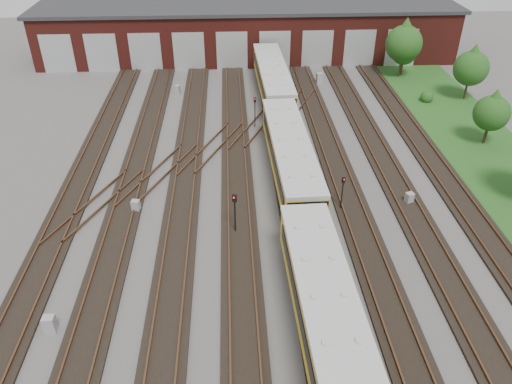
{
  "coord_description": "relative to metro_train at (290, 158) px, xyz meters",
  "views": [
    {
      "loc": [
        -2.33,
        -23.69,
        20.26
      ],
      "look_at": [
        -0.82,
        4.13,
        2.0
      ],
      "focal_mm": 35.0,
      "sensor_mm": 36.0,
      "label": 1
    }
  ],
  "objects": [
    {
      "name": "ground",
      "position": [
        -2.0,
        -8.77,
        -1.95
      ],
      "size": [
        120.0,
        120.0,
        0.0
      ],
      "primitive_type": "plane",
      "color": "#4E4A48",
      "rests_on": "ground"
    },
    {
      "name": "track_network",
      "position": [
        -2.17,
        -8.19,
        -1.84
      ],
      "size": [
        30.4,
        70.0,
        0.33
      ],
      "color": "black",
      "rests_on": "ground"
    },
    {
      "name": "maintenance_shed",
      "position": [
        -2.01,
        31.2,
        1.26
      ],
      "size": [
        51.0,
        12.5,
        6.35
      ],
      "color": "#591B16",
      "rests_on": "ground"
    },
    {
      "name": "grass_verge",
      "position": [
        17.0,
        1.23,
        -1.92
      ],
      "size": [
        8.0,
        55.0,
        0.05
      ],
      "primitive_type": "cube",
      "color": "#1C4717",
      "rests_on": "ground"
    },
    {
      "name": "metro_train",
      "position": [
        0.0,
        0.0,
        0.0
      ],
      "size": [
        3.15,
        47.33,
        3.15
      ],
      "rotation": [
        0.0,
        0.0,
        0.03
      ],
      "color": "black",
      "rests_on": "ground"
    },
    {
      "name": "signal_mast_0",
      "position": [
        -4.27,
        -6.41,
        -0.0
      ],
      "size": [
        0.31,
        0.29,
        3.0
      ],
      "rotation": [
        0.0,
        0.0,
        -0.36
      ],
      "color": "black",
      "rests_on": "ground"
    },
    {
      "name": "signal_mast_1",
      "position": [
        -2.15,
        9.48,
        -0.12
      ],
      "size": [
        0.22,
        0.2,
        2.87
      ],
      "rotation": [
        0.0,
        0.0,
        0.0
      ],
      "color": "black",
      "rests_on": "ground"
    },
    {
      "name": "signal_mast_2",
      "position": [
        1.18,
        -0.65,
        0.13
      ],
      "size": [
        0.27,
        0.25,
        3.23
      ],
      "rotation": [
        0.0,
        0.0,
        -0.04
      ],
      "color": "black",
      "rests_on": "ground"
    },
    {
      "name": "signal_mast_3",
      "position": [
        3.16,
        -4.16,
        -0.24
      ],
      "size": [
        0.24,
        0.22,
        2.66
      ],
      "rotation": [
        0.0,
        0.0,
        0.14
      ],
      "color": "black",
      "rests_on": "ground"
    },
    {
      "name": "relay_cabinet_0",
      "position": [
        -13.98,
        -14.2,
        -1.44
      ],
      "size": [
        0.61,
        0.51,
        1.0
      ],
      "primitive_type": "cube",
      "rotation": [
        0.0,
        0.0,
        -0.01
      ],
      "color": "#96979A",
      "rests_on": "ground"
    },
    {
      "name": "relay_cabinet_1",
      "position": [
        -9.91,
        17.94,
        -1.49
      ],
      "size": [
        0.68,
        0.64,
        0.91
      ],
      "primitive_type": "cube",
      "rotation": [
        0.0,
        0.0,
        -0.42
      ],
      "color": "#96979A",
      "rests_on": "ground"
    },
    {
      "name": "relay_cabinet_2",
      "position": [
        -11.13,
        -3.63,
        -1.49
      ],
      "size": [
        0.62,
        0.54,
        0.91
      ],
      "primitive_type": "cube",
      "rotation": [
        0.0,
        0.0,
        -0.18
      ],
      "color": "#96979A",
      "rests_on": "ground"
    },
    {
      "name": "relay_cabinet_3",
      "position": [
        5.59,
        20.25,
        -1.4
      ],
      "size": [
        0.72,
        0.63,
        1.09
      ],
      "primitive_type": "cube",
      "rotation": [
        0.0,
        0.0,
        0.14
      ],
      "color": "#96979A",
      "rests_on": "ground"
    },
    {
      "name": "relay_cabinet_4",
      "position": [
        8.17,
        -3.7,
        -1.5
      ],
      "size": [
        0.66,
        0.6,
        0.89
      ],
      "primitive_type": "cube",
      "rotation": [
        0.0,
        0.0,
        0.36
      ],
      "color": "#96979A",
      "rests_on": "ground"
    },
    {
      "name": "tree_0",
      "position": [
        14.99,
        21.63,
        2.33
      ],
      "size": [
        4.02,
        4.02,
        6.66
      ],
      "color": "#342517",
      "rests_on": "ground"
    },
    {
      "name": "tree_1",
      "position": [
        15.39,
        22.16,
        1.1
      ],
      "size": [
        2.86,
        2.86,
        4.75
      ],
      "color": "#342517",
      "rests_on": "ground"
    },
    {
      "name": "tree_2",
      "position": [
        19.83,
        14.82,
        1.75
      ],
      "size": [
        3.47,
        3.47,
        5.75
      ],
      "color": "#342517",
      "rests_on": "ground"
    },
    {
      "name": "tree_3",
      "position": [
        17.58,
        5.09,
        1.26
      ],
      "size": [
        3.02,
        3.02,
        5.0
      ],
      "color": "#342517",
      "rests_on": "ground"
    },
    {
      "name": "bush_1",
      "position": [
        15.71,
        14.42,
        -1.3
      ],
      "size": [
        1.29,
        1.29,
        1.29
      ],
      "primitive_type": "sphere",
      "color": "#174513",
      "rests_on": "ground"
    },
    {
      "name": "bush_2",
      "position": [
        18.78,
        26.23,
        -1.34
      ],
      "size": [
        1.21,
        1.21,
        1.21
      ],
      "primitive_type": "sphere",
      "color": "#174513",
      "rests_on": "ground"
    }
  ]
}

